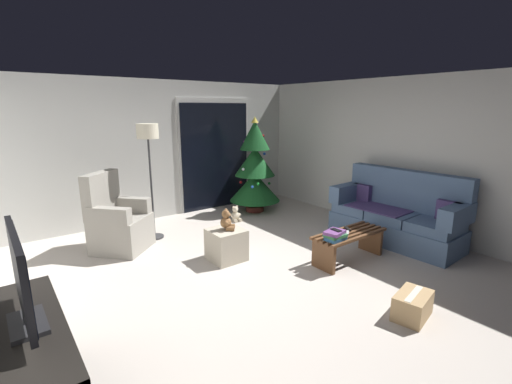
{
  "coord_description": "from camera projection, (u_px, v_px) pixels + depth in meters",
  "views": [
    {
      "loc": [
        -2.55,
        -3.18,
        2.02
      ],
      "look_at": [
        0.4,
        0.7,
        0.85
      ],
      "focal_mm": 24.89,
      "sensor_mm": 36.0,
      "label": 1
    }
  ],
  "objects": [
    {
      "name": "patio_door_frame",
      "position": [
        215.0,
        154.0,
        7.15
      ],
      "size": [
        1.6,
        0.02,
        2.2
      ],
      "primitive_type": "cube",
      "color": "silver",
      "rests_on": "ground"
    },
    {
      "name": "remote_black",
      "position": [
        348.0,
        229.0,
        4.81
      ],
      "size": [
        0.12,
        0.16,
        0.02
      ],
      "primitive_type": "cube",
      "rotation": [
        0.0,
        0.0,
        2.62
      ],
      "color": "black",
      "rests_on": "coffee_table"
    },
    {
      "name": "wall_back",
      "position": [
        161.0,
        150.0,
        6.51
      ],
      "size": [
        5.72,
        0.12,
        2.5
      ],
      "primitive_type": "cube",
      "color": "beige",
      "rests_on": "ground"
    },
    {
      "name": "television",
      "position": [
        21.0,
        279.0,
        2.12
      ],
      "size": [
        0.2,
        0.84,
        0.61
      ],
      "color": "black",
      "rests_on": "media_shelf"
    },
    {
      "name": "armchair",
      "position": [
        118.0,
        223.0,
        5.09
      ],
      "size": [
        0.97,
        0.97,
        1.13
      ],
      "color": "gray",
      "rests_on": "ground"
    },
    {
      "name": "cell_phone",
      "position": [
        336.0,
        230.0,
        4.43
      ],
      "size": [
        0.08,
        0.15,
        0.01
      ],
      "primitive_type": "cube",
      "rotation": [
        0.0,
        0.0,
        -0.07
      ],
      "color": "black",
      "rests_on": "book_stack"
    },
    {
      "name": "book_stack",
      "position": [
        335.0,
        235.0,
        4.42
      ],
      "size": [
        0.29,
        0.24,
        0.12
      ],
      "color": "#285684",
      "rests_on": "coffee_table"
    },
    {
      "name": "patio_door_glass",
      "position": [
        216.0,
        157.0,
        7.14
      ],
      "size": [
        1.5,
        0.02,
        2.1
      ],
      "primitive_type": "cube",
      "color": "black",
      "rests_on": "ground"
    },
    {
      "name": "teddy_bear_cream_by_tree",
      "position": [
        236.0,
        215.0,
        6.43
      ],
      "size": [
        0.2,
        0.19,
        0.29
      ],
      "color": "beige",
      "rests_on": "ground"
    },
    {
      "name": "floor_lamp",
      "position": [
        148.0,
        142.0,
        5.29
      ],
      "size": [
        0.32,
        0.32,
        1.78
      ],
      "color": "#2D2D30",
      "rests_on": "ground"
    },
    {
      "name": "ottoman",
      "position": [
        226.0,
        245.0,
        4.78
      ],
      "size": [
        0.44,
        0.44,
        0.43
      ],
      "primitive_type": "cube",
      "color": "#B2A893",
      "rests_on": "ground"
    },
    {
      "name": "wall_right",
      "position": [
        401.0,
        155.0,
        5.83
      ],
      "size": [
        0.12,
        6.0,
        2.5
      ],
      "primitive_type": "cube",
      "color": "beige",
      "rests_on": "ground"
    },
    {
      "name": "ground_plane",
      "position": [
        264.0,
        273.0,
        4.43
      ],
      "size": [
        7.0,
        7.0,
        0.0
      ],
      "primitive_type": "plane",
      "color": "#BCB2A8"
    },
    {
      "name": "christmas_tree",
      "position": [
        255.0,
        170.0,
        6.9
      ],
      "size": [
        0.99,
        0.99,
        1.85
      ],
      "color": "#4C1E19",
      "rests_on": "ground"
    },
    {
      "name": "couch",
      "position": [
        397.0,
        216.0,
        5.43
      ],
      "size": [
        0.85,
        1.97,
        1.08
      ],
      "color": "slate",
      "rests_on": "ground"
    },
    {
      "name": "remote_silver",
      "position": [
        347.0,
        233.0,
        4.65
      ],
      "size": [
        0.15,
        0.13,
        0.02
      ],
      "primitive_type": "cube",
      "rotation": [
        0.0,
        0.0,
        2.2
      ],
      "color": "#ADADB2",
      "rests_on": "coffee_table"
    },
    {
      "name": "teddy_bear_chestnut",
      "position": [
        227.0,
        221.0,
        4.7
      ],
      "size": [
        0.22,
        0.21,
        0.29
      ],
      "color": "brown",
      "rests_on": "ottoman"
    },
    {
      "name": "coffee_table",
      "position": [
        349.0,
        242.0,
        4.74
      ],
      "size": [
        1.1,
        0.4,
        0.4
      ],
      "color": "brown",
      "rests_on": "ground"
    },
    {
      "name": "cardboard_box_taped_mid_floor",
      "position": [
        412.0,
        305.0,
        3.48
      ],
      "size": [
        0.48,
        0.36,
        0.25
      ],
      "color": "tan",
      "rests_on": "ground"
    },
    {
      "name": "media_shelf",
      "position": [
        32.0,
        384.0,
        2.22
      ],
      "size": [
        0.4,
        1.4,
        0.7
      ],
      "color": "black",
      "rests_on": "ground"
    }
  ]
}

